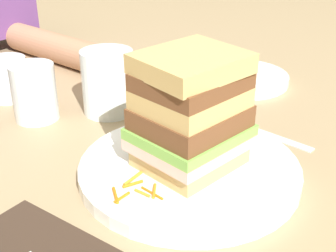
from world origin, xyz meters
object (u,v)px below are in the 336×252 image
(empty_tumbler_0, at_px, (8,79))
(side_plate, at_px, (239,78))
(knife, at_px, (253,129))
(sandwich, at_px, (188,112))
(juice_glass, at_px, (108,84))
(main_plate, at_px, (187,168))
(empty_tumbler_1, at_px, (34,92))

(empty_tumbler_0, height_order, side_plate, empty_tumbler_0)
(knife, bearing_deg, sandwich, 179.29)
(sandwich, bearing_deg, juice_glass, 71.99)
(side_plate, bearing_deg, main_plate, -159.18)
(empty_tumbler_1, bearing_deg, empty_tumbler_0, 79.71)
(knife, xyz_separation_m, empty_tumbler_1, (-0.18, 0.28, 0.04))
(sandwich, height_order, knife, sandwich)
(main_plate, distance_m, side_plate, 0.34)
(main_plate, distance_m, empty_tumbler_0, 0.38)
(main_plate, height_order, side_plate, main_plate)
(sandwich, distance_m, empty_tumbler_1, 0.28)
(juice_glass, xyz_separation_m, empty_tumbler_0, (-0.07, 0.17, -0.01))
(main_plate, bearing_deg, knife, -0.98)
(empty_tumbler_0, relative_size, side_plate, 0.39)
(sandwich, distance_m, empty_tumbler_0, 0.38)
(main_plate, relative_size, juice_glass, 2.68)
(empty_tumbler_1, bearing_deg, side_plate, -25.09)
(knife, distance_m, side_plate, 0.20)
(main_plate, xyz_separation_m, empty_tumbler_1, (-0.02, 0.28, 0.03))
(juice_glass, height_order, empty_tumbler_1, juice_glass)
(main_plate, bearing_deg, sandwich, -106.97)
(empty_tumbler_1, distance_m, side_plate, 0.37)
(main_plate, bearing_deg, empty_tumbler_0, 90.38)
(main_plate, height_order, empty_tumbler_1, empty_tumbler_1)
(sandwich, bearing_deg, side_plate, 20.93)
(main_plate, distance_m, empty_tumbler_1, 0.28)
(sandwich, relative_size, empty_tumbler_0, 1.99)
(sandwich, xyz_separation_m, empty_tumbler_1, (-0.02, 0.28, -0.04))
(empty_tumbler_0, bearing_deg, side_plate, -39.40)
(juice_glass, bearing_deg, knife, -66.80)
(main_plate, bearing_deg, juice_glass, 71.98)
(sandwich, bearing_deg, empty_tumbler_1, 94.32)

